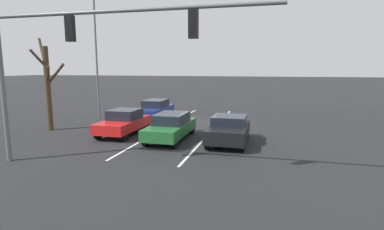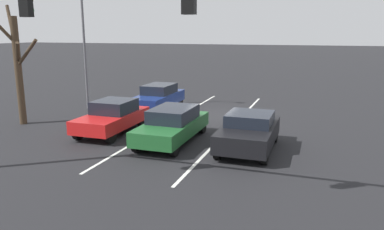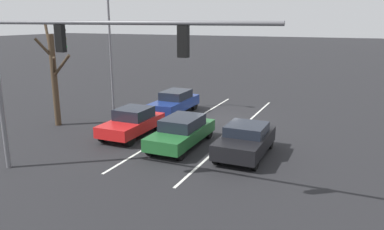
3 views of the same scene
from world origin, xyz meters
TOP-DOWN VIEW (x-y plane):
  - ground_plane at (0.00, 0.00)m, footprint 240.00×240.00m
  - lane_stripe_left_divider at (-1.61, 2.04)m, footprint 0.12×16.08m
  - lane_stripe_center_divider at (1.61, 2.04)m, footprint 0.12×16.08m
  - car_black_leftlane_front at (-3.05, 5.68)m, footprint 1.94×4.00m
  - car_darkgreen_midlane_front at (0.17, 5.62)m, footprint 1.80×4.58m
  - car_red_rightlane_front at (3.31, 5.15)m, footprint 1.84×4.08m
  - car_navy_rightlane_second at (3.35, -0.04)m, footprint 1.71×4.41m
  - traffic_signal_gantry at (2.18, 11.07)m, footprint 11.22×0.37m
  - street_lamp_right_shoulder at (7.49, 0.72)m, footprint 1.93×0.24m
  - bare_tree_near at (8.46, 5.16)m, footprint 2.50×1.35m

SIDE VIEW (x-z plane):
  - ground_plane at x=0.00m, z-range 0.00..0.00m
  - lane_stripe_left_divider at x=-1.61m, z-range 0.00..0.01m
  - lane_stripe_center_divider at x=1.61m, z-range 0.00..0.01m
  - car_black_leftlane_front at x=-3.05m, z-range 0.02..1.47m
  - car_darkgreen_midlane_front at x=0.17m, z-range 0.02..1.47m
  - car_red_rightlane_front at x=3.31m, z-range 0.01..1.49m
  - car_navy_rightlane_second at x=3.35m, z-range 0.03..1.56m
  - bare_tree_near at x=8.46m, z-range 0.03..5.87m
  - traffic_signal_gantry at x=2.18m, z-range 1.58..7.83m
  - street_lamp_right_shoulder at x=7.49m, z-range 0.63..9.82m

